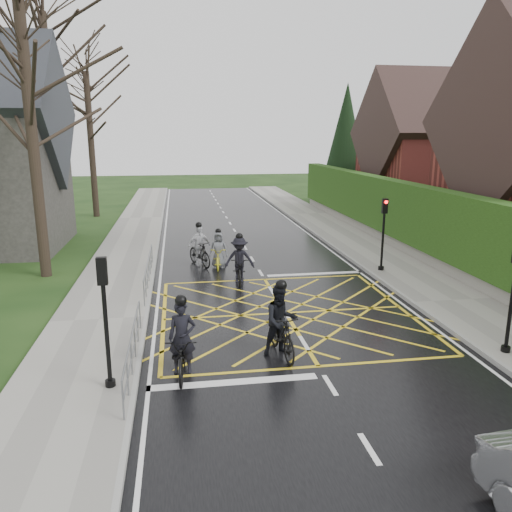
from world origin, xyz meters
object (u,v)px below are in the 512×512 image
object	(u,v)px
cyclist_back	(281,327)
cyclist_lead	(219,254)
cyclist_rear	(183,349)
cyclist_front	(199,250)
cyclist_mid	(240,264)

from	to	relation	value
cyclist_back	cyclist_lead	xyz separation A→B (m)	(-0.90, 9.29, -0.18)
cyclist_rear	cyclist_front	size ratio (longest dim) A/B	1.04
cyclist_rear	cyclist_lead	xyz separation A→B (m)	(1.72, 9.98, -0.04)
cyclist_back	cyclist_lead	size ratio (longest dim) A/B	1.13
cyclist_back	cyclist_front	distance (m)	9.97
cyclist_mid	cyclist_rear	bearing A→B (deg)	-101.77
cyclist_front	cyclist_lead	distance (m)	0.99
cyclist_mid	cyclist_front	xyz separation A→B (m)	(-1.47, 2.86, 0.00)
cyclist_back	cyclist_lead	bearing A→B (deg)	88.97
cyclist_rear	cyclist_lead	bearing A→B (deg)	83.59
cyclist_rear	cyclist_lead	distance (m)	10.12
cyclist_rear	cyclist_mid	distance (m)	8.00
cyclist_rear	cyclist_front	distance (m)	10.54
cyclist_mid	cyclist_lead	xyz separation A→B (m)	(-0.65, 2.33, -0.12)
cyclist_rear	cyclist_mid	size ratio (longest dim) A/B	1.00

